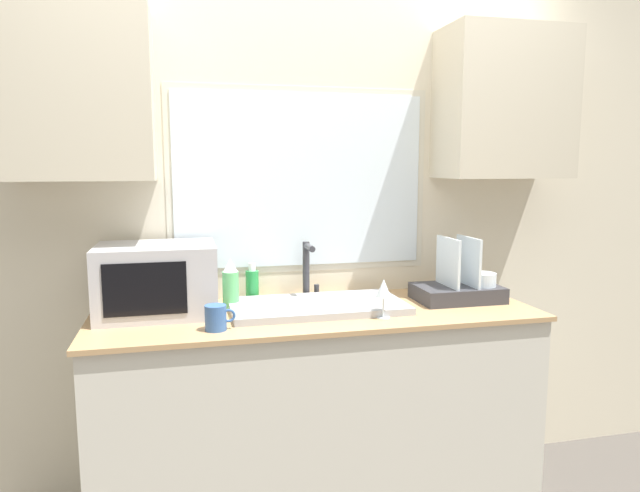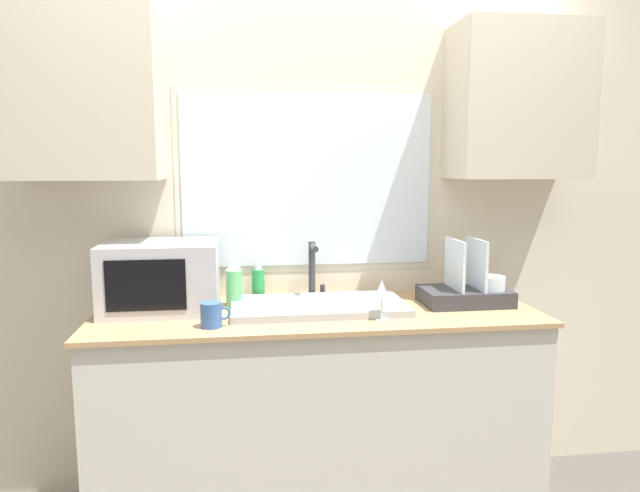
# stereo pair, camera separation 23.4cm
# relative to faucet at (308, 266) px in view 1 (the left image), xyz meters

# --- Properties ---
(countertop) EXTENTS (1.86, 0.66, 0.93)m
(countertop) POSITION_rel_faucet_xyz_m (-0.01, -0.23, -0.61)
(countertop) COLOR beige
(countertop) RESTS_ON ground_plane
(wall_back) EXTENTS (6.00, 0.38, 2.60)m
(wall_back) POSITION_rel_faucet_xyz_m (-0.01, 0.08, 0.34)
(wall_back) COLOR beige
(wall_back) RESTS_ON ground_plane
(sink_basin) EXTENTS (0.74, 0.39, 0.03)m
(sink_basin) POSITION_rel_faucet_xyz_m (-0.00, -0.21, -0.14)
(sink_basin) COLOR #9EA0A5
(sink_basin) RESTS_ON countertop
(faucet) EXTENTS (0.08, 0.15, 0.26)m
(faucet) POSITION_rel_faucet_xyz_m (0.00, 0.00, 0.00)
(faucet) COLOR #333338
(faucet) RESTS_ON countertop
(microwave) EXTENTS (0.47, 0.36, 0.29)m
(microwave) POSITION_rel_faucet_xyz_m (-0.66, -0.13, -0.01)
(microwave) COLOR #B2B2B7
(microwave) RESTS_ON countertop
(dish_rack) EXTENTS (0.38, 0.25, 0.29)m
(dish_rack) POSITION_rel_faucet_xyz_m (0.66, -0.21, -0.09)
(dish_rack) COLOR #333338
(dish_rack) RESTS_ON countertop
(spray_bottle) EXTENTS (0.07, 0.07, 0.22)m
(spray_bottle) POSITION_rel_faucet_xyz_m (-0.36, -0.10, -0.05)
(spray_bottle) COLOR #59B266
(spray_bottle) RESTS_ON countertop
(soap_bottle) EXTENTS (0.06, 0.06, 0.17)m
(soap_bottle) POSITION_rel_faucet_xyz_m (-0.25, 0.03, -0.08)
(soap_bottle) COLOR #268C3F
(soap_bottle) RESTS_ON countertop
(mug_near_sink) EXTENTS (0.11, 0.08, 0.10)m
(mug_near_sink) POSITION_rel_faucet_xyz_m (-0.44, -0.42, -0.10)
(mug_near_sink) COLOR #335999
(mug_near_sink) RESTS_ON countertop
(wine_glass) EXTENTS (0.06, 0.06, 0.16)m
(wine_glass) POSITION_rel_faucet_xyz_m (0.22, -0.41, -0.03)
(wine_glass) COLOR silver
(wine_glass) RESTS_ON countertop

